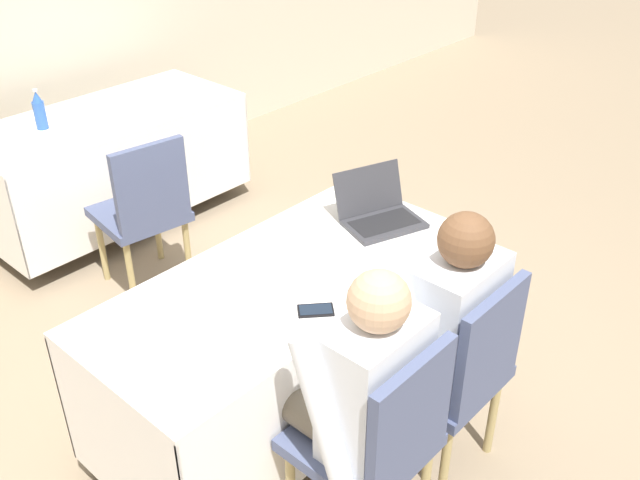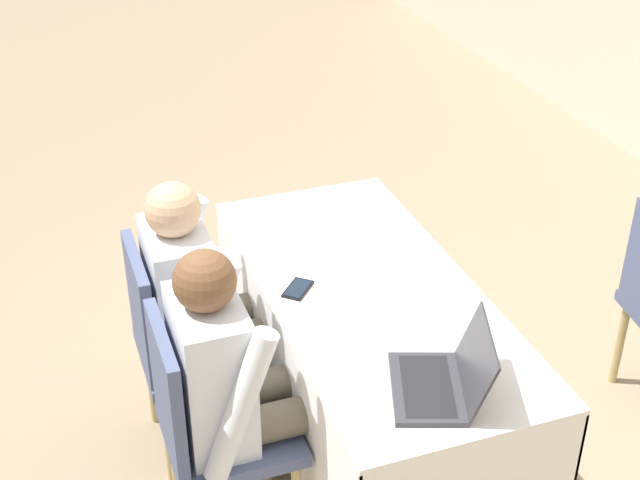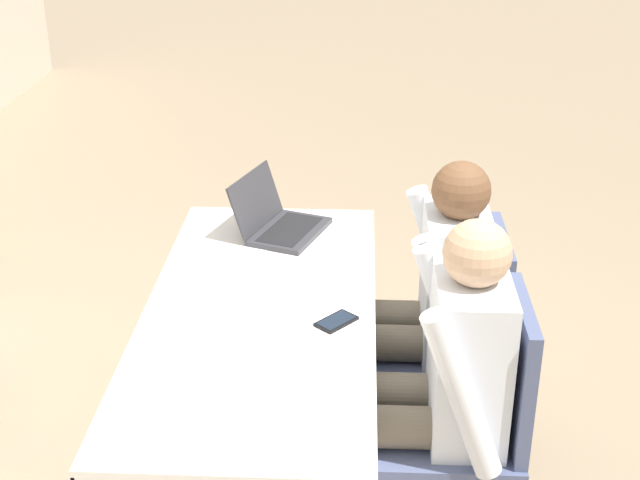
# 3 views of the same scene
# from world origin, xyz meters

# --- Properties ---
(ground_plane) EXTENTS (24.00, 24.00, 0.00)m
(ground_plane) POSITION_xyz_m (0.00, 0.00, 0.00)
(ground_plane) COLOR gray
(conference_table_near) EXTENTS (1.67, 0.76, 0.75)m
(conference_table_near) POSITION_xyz_m (0.00, 0.00, 0.56)
(conference_table_near) COLOR white
(conference_table_near) RESTS_ON ground_plane
(laptop) EXTENTS (0.42, 0.39, 0.22)m
(laptop) POSITION_xyz_m (0.60, -0.01, 0.79)
(laptop) COLOR #333338
(laptop) RESTS_ON conference_table_near
(cell_phone) EXTENTS (0.15, 0.15, 0.01)m
(cell_phone) POSITION_xyz_m (-0.08, -0.25, 0.75)
(cell_phone) COLOR black
(cell_phone) RESTS_ON conference_table_near
(paper_beside_laptop) EXTENTS (0.25, 0.32, 0.00)m
(paper_beside_laptop) POSITION_xyz_m (0.36, 0.16, 0.75)
(paper_beside_laptop) COLOR white
(paper_beside_laptop) RESTS_ON conference_table_near
(chair_near_left) EXTENTS (0.44, 0.44, 0.92)m
(chair_near_left) POSITION_xyz_m (-0.24, -0.68, 0.51)
(chair_near_left) COLOR tan
(chair_near_left) RESTS_ON ground_plane
(chair_near_right) EXTENTS (0.44, 0.44, 0.92)m
(chair_near_right) POSITION_xyz_m (0.24, -0.68, 0.51)
(chair_near_right) COLOR tan
(chair_near_right) RESTS_ON ground_plane
(person_checkered_shirt) EXTENTS (0.50, 0.52, 1.18)m
(person_checkered_shirt) POSITION_xyz_m (-0.24, -0.58, 0.67)
(person_checkered_shirt) COLOR #665B4C
(person_checkered_shirt) RESTS_ON ground_plane
(person_white_shirt) EXTENTS (0.50, 0.52, 1.18)m
(person_white_shirt) POSITION_xyz_m (0.24, -0.58, 0.67)
(person_white_shirt) COLOR #665B4C
(person_white_shirt) RESTS_ON ground_plane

